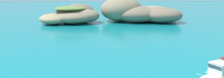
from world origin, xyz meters
name	(u,v)px	position (x,y,z in m)	size (l,w,h in m)	color
islet_large	(141,12)	(15.24, 62.78, 2.75)	(30.76, 27.20, 7.51)	#84755B
islet_small	(74,15)	(-5.58, 60.03, 2.29)	(20.64, 17.98, 5.63)	#84755B
motorboat_cream	(224,77)	(12.81, 8.24, 0.85)	(8.82, 5.76, 2.67)	beige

